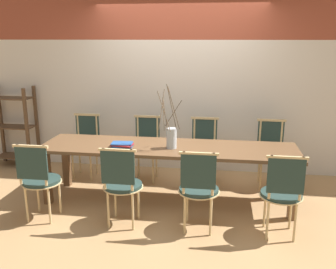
{
  "coord_description": "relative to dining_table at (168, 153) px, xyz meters",
  "views": [
    {
      "loc": [
        0.64,
        -4.38,
        2.03
      ],
      "look_at": [
        0.0,
        0.0,
        0.87
      ],
      "focal_mm": 40.0,
      "sensor_mm": 36.0,
      "label": 1
    }
  ],
  "objects": [
    {
      "name": "chair_near_leftend",
      "position": [
        -1.35,
        -0.72,
        -0.13
      ],
      "size": [
        0.44,
        0.44,
        0.93
      ],
      "color": "#233833",
      "rests_on": "ground_plane"
    },
    {
      "name": "vase_centerpiece",
      "position": [
        0.05,
        -0.07,
        0.23
      ],
      "size": [
        0.29,
        0.32,
        0.79
      ],
      "color": "#B2BCC1",
      "rests_on": "dining_table"
    },
    {
      "name": "chair_far_right",
      "position": [
        1.33,
        0.72,
        -0.13
      ],
      "size": [
        0.44,
        0.44,
        0.93
      ],
      "rotation": [
        0.0,
        0.0,
        3.14
      ],
      "color": "#233833",
      "rests_on": "ground_plane"
    },
    {
      "name": "chair_near_left",
      "position": [
        -0.4,
        -0.72,
        -0.13
      ],
      "size": [
        0.44,
        0.44,
        0.93
      ],
      "color": "#233833",
      "rests_on": "ground_plane"
    },
    {
      "name": "chair_near_center",
      "position": [
        0.43,
        -0.72,
        -0.13
      ],
      "size": [
        0.44,
        0.44,
        0.93
      ],
      "color": "#233833",
      "rests_on": "ground_plane"
    },
    {
      "name": "wall_rear",
      "position": [
        0.0,
        1.26,
        0.96
      ],
      "size": [
        12.0,
        0.06,
        3.2
      ],
      "color": "beige",
      "rests_on": "ground_plane"
    },
    {
      "name": "ground_plane",
      "position": [
        0.0,
        0.0,
        -0.64
      ],
      "size": [
        16.0,
        16.0,
        0.0
      ],
      "primitive_type": "plane",
      "color": "#A87F51"
    },
    {
      "name": "chair_near_right",
      "position": [
        1.28,
        -0.72,
        -0.13
      ],
      "size": [
        0.44,
        0.44,
        0.93
      ],
      "color": "#233833",
      "rests_on": "ground_plane"
    },
    {
      "name": "book_stack",
      "position": [
        -0.56,
        -0.08,
        0.11
      ],
      "size": [
        0.27,
        0.21,
        0.04
      ],
      "color": "#234C8C",
      "rests_on": "dining_table"
    },
    {
      "name": "dining_table",
      "position": [
        0.0,
        0.0,
        0.0
      ],
      "size": [
        3.16,
        0.81,
        0.72
      ],
      "color": "brown",
      "rests_on": "ground_plane"
    },
    {
      "name": "chair_far_left",
      "position": [
        -0.43,
        0.72,
        -0.13
      ],
      "size": [
        0.44,
        0.44,
        0.93
      ],
      "rotation": [
        0.0,
        0.0,
        3.14
      ],
      "color": "#233833",
      "rests_on": "ground_plane"
    },
    {
      "name": "chair_far_center",
      "position": [
        0.41,
        0.72,
        -0.13
      ],
      "size": [
        0.44,
        0.44,
        0.93
      ],
      "rotation": [
        0.0,
        0.0,
        3.14
      ],
      "color": "#233833",
      "rests_on": "ground_plane"
    },
    {
      "name": "chair_far_leftend",
      "position": [
        -1.35,
        0.72,
        -0.13
      ],
      "size": [
        0.44,
        0.44,
        0.93
      ],
      "rotation": [
        0.0,
        0.0,
        3.14
      ],
      "color": "#233833",
      "rests_on": "ground_plane"
    },
    {
      "name": "shelving_rack",
      "position": [
        -2.64,
        1.01,
        -0.0
      ],
      "size": [
        0.67,
        0.36,
        1.28
      ],
      "color": "#513823",
      "rests_on": "ground_plane"
    }
  ]
}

